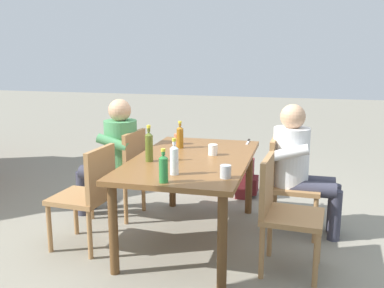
{
  "coord_description": "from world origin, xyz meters",
  "views": [
    {
      "loc": [
        -3.51,
        -0.9,
        1.64
      ],
      "look_at": [
        0.0,
        0.0,
        0.86
      ],
      "focal_mm": 40.95,
      "sensor_mm": 36.0,
      "label": 1
    }
  ],
  "objects_px": {
    "chair_near_left": "(282,208)",
    "chair_far_left": "(89,192)",
    "bottle_amber": "(180,136)",
    "cup_white": "(213,150)",
    "dining_table": "(192,167)",
    "person_in_plaid_shirt": "(114,152)",
    "backpack_by_far_side": "(246,179)",
    "chair_near_right": "(286,180)",
    "bottle_olive": "(149,146)",
    "bottle_clear": "(174,159)",
    "person_in_white_shirt": "(300,163)",
    "cup_steel": "(226,172)",
    "chair_far_right": "(124,169)",
    "backpack_by_near_side": "(214,173)",
    "cup_terracotta": "(178,139)",
    "bottle_green": "(163,168)",
    "table_knife": "(248,142)"
  },
  "relations": [
    {
      "from": "person_in_plaid_shirt",
      "to": "backpack_by_far_side",
      "type": "height_order",
      "value": "person_in_plaid_shirt"
    },
    {
      "from": "dining_table",
      "to": "backpack_by_near_side",
      "type": "relative_size",
      "value": 4.17
    },
    {
      "from": "bottle_amber",
      "to": "cup_white",
      "type": "bearing_deg",
      "value": -119.55
    },
    {
      "from": "cup_steel",
      "to": "bottle_olive",
      "type": "bearing_deg",
      "value": 65.55
    },
    {
      "from": "person_in_white_shirt",
      "to": "backpack_by_near_side",
      "type": "height_order",
      "value": "person_in_white_shirt"
    },
    {
      "from": "chair_far_right",
      "to": "person_in_white_shirt",
      "type": "distance_m",
      "value": 1.69
    },
    {
      "from": "person_in_white_shirt",
      "to": "cup_white",
      "type": "distance_m",
      "value": 0.79
    },
    {
      "from": "cup_steel",
      "to": "backpack_by_near_side",
      "type": "distance_m",
      "value": 2.11
    },
    {
      "from": "chair_far_left",
      "to": "bottle_clear",
      "type": "relative_size",
      "value": 3.18
    },
    {
      "from": "cup_terracotta",
      "to": "bottle_green",
      "type": "bearing_deg",
      "value": -168.37
    },
    {
      "from": "bottle_amber",
      "to": "backpack_by_far_side",
      "type": "height_order",
      "value": "bottle_amber"
    },
    {
      "from": "table_knife",
      "to": "cup_steel",
      "type": "bearing_deg",
      "value": 179.97
    },
    {
      "from": "bottle_clear",
      "to": "cup_white",
      "type": "xyz_separation_m",
      "value": [
        0.67,
        -0.16,
        -0.07
      ]
    },
    {
      "from": "bottle_amber",
      "to": "person_in_white_shirt",
      "type": "bearing_deg",
      "value": -88.44
    },
    {
      "from": "chair_near_right",
      "to": "bottle_amber",
      "type": "bearing_deg",
      "value": 91.88
    },
    {
      "from": "dining_table",
      "to": "chair_far_left",
      "type": "relative_size",
      "value": 1.9
    },
    {
      "from": "chair_far_left",
      "to": "cup_terracotta",
      "type": "distance_m",
      "value": 1.06
    },
    {
      "from": "person_in_white_shirt",
      "to": "backpack_by_near_side",
      "type": "xyz_separation_m",
      "value": [
        1.07,
        0.99,
        -0.46
      ]
    },
    {
      "from": "chair_near_left",
      "to": "person_in_white_shirt",
      "type": "distance_m",
      "value": 0.76
    },
    {
      "from": "person_in_plaid_shirt",
      "to": "bottle_amber",
      "type": "height_order",
      "value": "person_in_plaid_shirt"
    },
    {
      "from": "dining_table",
      "to": "bottle_amber",
      "type": "distance_m",
      "value": 0.44
    },
    {
      "from": "dining_table",
      "to": "cup_white",
      "type": "height_order",
      "value": "cup_white"
    },
    {
      "from": "backpack_by_near_side",
      "to": "cup_terracotta",
      "type": "bearing_deg",
      "value": 169.55
    },
    {
      "from": "chair_far_left",
      "to": "bottle_clear",
      "type": "distance_m",
      "value": 0.88
    },
    {
      "from": "bottle_olive",
      "to": "table_knife",
      "type": "distance_m",
      "value": 1.21
    },
    {
      "from": "chair_far_left",
      "to": "bottle_olive",
      "type": "relative_size",
      "value": 2.87
    },
    {
      "from": "chair_near_right",
      "to": "bottle_amber",
      "type": "xyz_separation_m",
      "value": [
        -0.03,
        0.99,
        0.36
      ]
    },
    {
      "from": "bottle_clear",
      "to": "backpack_by_near_side",
      "type": "bearing_deg",
      "value": 2.72
    },
    {
      "from": "chair_near_left",
      "to": "chair_far_left",
      "type": "bearing_deg",
      "value": 90.46
    },
    {
      "from": "bottle_olive",
      "to": "backpack_by_near_side",
      "type": "distance_m",
      "value": 1.8
    },
    {
      "from": "table_knife",
      "to": "chair_far_left",
      "type": "bearing_deg",
      "value": 134.5
    },
    {
      "from": "cup_white",
      "to": "cup_terracotta",
      "type": "distance_m",
      "value": 0.56
    },
    {
      "from": "cup_white",
      "to": "bottle_amber",
      "type": "bearing_deg",
      "value": 60.45
    },
    {
      "from": "bottle_olive",
      "to": "cup_terracotta",
      "type": "distance_m",
      "value": 0.71
    },
    {
      "from": "dining_table",
      "to": "person_in_plaid_shirt",
      "type": "height_order",
      "value": "person_in_plaid_shirt"
    },
    {
      "from": "person_in_white_shirt",
      "to": "backpack_by_far_side",
      "type": "bearing_deg",
      "value": 32.7
    },
    {
      "from": "chair_far_right",
      "to": "person_in_white_shirt",
      "type": "height_order",
      "value": "person_in_white_shirt"
    },
    {
      "from": "chair_near_left",
      "to": "bottle_clear",
      "type": "xyz_separation_m",
      "value": [
        -0.16,
        0.79,
        0.37
      ]
    },
    {
      "from": "dining_table",
      "to": "chair_near_left",
      "type": "bearing_deg",
      "value": -114.99
    },
    {
      "from": "chair_far_right",
      "to": "cup_terracotta",
      "type": "xyz_separation_m",
      "value": [
        0.14,
        -0.52,
        0.3
      ]
    },
    {
      "from": "bottle_amber",
      "to": "bottle_olive",
      "type": "xyz_separation_m",
      "value": [
        -0.55,
        0.11,
        0.02
      ]
    },
    {
      "from": "bottle_clear",
      "to": "backpack_by_near_side",
      "type": "xyz_separation_m",
      "value": [
        1.97,
        0.09,
        -0.66
      ]
    },
    {
      "from": "person_in_plaid_shirt",
      "to": "bottle_clear",
      "type": "bearing_deg",
      "value": -135.23
    },
    {
      "from": "bottle_clear",
      "to": "cup_steel",
      "type": "height_order",
      "value": "bottle_clear"
    },
    {
      "from": "bottle_green",
      "to": "person_in_plaid_shirt",
      "type": "bearing_deg",
      "value": 38.41
    },
    {
      "from": "cup_steel",
      "to": "person_in_white_shirt",
      "type": "bearing_deg",
      "value": -29.77
    },
    {
      "from": "person_in_white_shirt",
      "to": "cup_steel",
      "type": "height_order",
      "value": "person_in_white_shirt"
    },
    {
      "from": "chair_near_right",
      "to": "bottle_amber",
      "type": "relative_size",
      "value": 3.42
    },
    {
      "from": "bottle_amber",
      "to": "dining_table",
      "type": "bearing_deg",
      "value": -149.29
    },
    {
      "from": "dining_table",
      "to": "cup_white",
      "type": "xyz_separation_m",
      "value": [
        0.14,
        -0.15,
        0.13
      ]
    }
  ]
}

